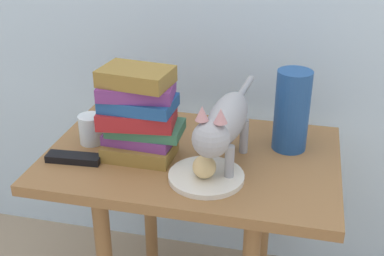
% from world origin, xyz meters
% --- Properties ---
extents(side_table, '(0.81, 0.53, 0.62)m').
position_xyz_m(side_table, '(0.00, 0.00, 0.52)').
color(side_table, olive).
rests_on(side_table, ground).
extents(plate, '(0.19, 0.19, 0.01)m').
position_xyz_m(plate, '(0.07, -0.12, 0.63)').
color(plate, silver).
rests_on(plate, side_table).
extents(bread_roll, '(0.08, 0.09, 0.05)m').
position_xyz_m(bread_roll, '(0.06, -0.13, 0.66)').
color(bread_roll, '#E0BC7A').
rests_on(bread_roll, plate).
extents(cat, '(0.12, 0.48, 0.23)m').
position_xyz_m(cat, '(0.10, -0.06, 0.75)').
color(cat, '#99999E').
rests_on(cat, side_table).
extents(book_stack, '(0.23, 0.15, 0.25)m').
position_xyz_m(book_stack, '(-0.14, -0.04, 0.75)').
color(book_stack, olive).
rests_on(book_stack, side_table).
extents(green_vase, '(0.10, 0.10, 0.23)m').
position_xyz_m(green_vase, '(0.26, 0.10, 0.73)').
color(green_vase, navy).
rests_on(green_vase, side_table).
extents(candle_jar, '(0.07, 0.07, 0.08)m').
position_xyz_m(candle_jar, '(-0.30, 0.00, 0.66)').
color(candle_jar, silver).
rests_on(candle_jar, side_table).
extents(tv_remote, '(0.15, 0.05, 0.02)m').
position_xyz_m(tv_remote, '(-0.30, -0.12, 0.63)').
color(tv_remote, black).
rests_on(tv_remote, side_table).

